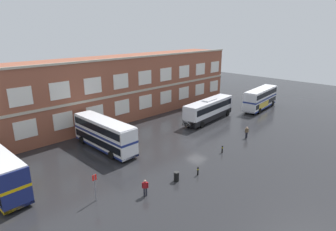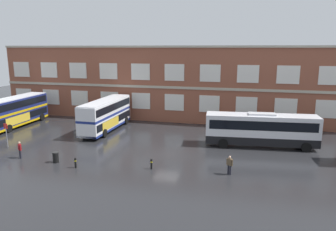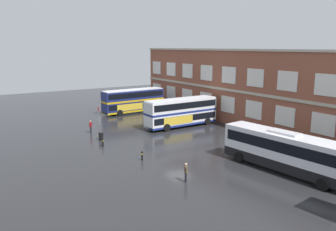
{
  "view_description": "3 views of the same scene",
  "coord_description": "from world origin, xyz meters",
  "px_view_note": "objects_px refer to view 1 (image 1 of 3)",
  "views": [
    {
      "loc": [
        -29.1,
        -23.28,
        15.41
      ],
      "look_at": [
        -2.62,
        3.15,
        3.93
      ],
      "focal_mm": 30.28,
      "sensor_mm": 36.0,
      "label": 1
    },
    {
      "loc": [
        8.19,
        -30.61,
        10.84
      ],
      "look_at": [
        -1.01,
        4.51,
        3.1
      ],
      "focal_mm": 34.33,
      "sensor_mm": 36.0,
      "label": 2
    },
    {
      "loc": [
        28.72,
        -19.84,
        11.41
      ],
      "look_at": [
        -4.06,
        1.19,
        3.39
      ],
      "focal_mm": 36.02,
      "sensor_mm": 36.0,
      "label": 3
    }
  ],
  "objects_px": {
    "station_litter_bin": "(176,176)",
    "safety_bollard_east": "(222,149)",
    "safety_bollard_west": "(198,171)",
    "double_decker_middle": "(104,134)",
    "waiting_passenger": "(247,132)",
    "touring_coach": "(209,110)",
    "bus_stand_flag": "(95,185)",
    "double_decker_far": "(261,98)",
    "second_passenger": "(145,187)"
  },
  "relations": [
    {
      "from": "waiting_passenger",
      "to": "safety_bollard_east",
      "type": "xyz_separation_m",
      "value": [
        -6.92,
        -0.51,
        -0.44
      ]
    },
    {
      "from": "bus_stand_flag",
      "to": "station_litter_bin",
      "type": "height_order",
      "value": "bus_stand_flag"
    },
    {
      "from": "waiting_passenger",
      "to": "second_passenger",
      "type": "relative_size",
      "value": 1.0
    },
    {
      "from": "safety_bollard_east",
      "to": "touring_coach",
      "type": "bearing_deg",
      "value": 44.65
    },
    {
      "from": "bus_stand_flag",
      "to": "double_decker_middle",
      "type": "bearing_deg",
      "value": 52.95
    },
    {
      "from": "double_decker_middle",
      "to": "touring_coach",
      "type": "xyz_separation_m",
      "value": [
        19.7,
        -2.28,
        -0.24
      ]
    },
    {
      "from": "double_decker_far",
      "to": "safety_bollard_west",
      "type": "bearing_deg",
      "value": -164.36
    },
    {
      "from": "second_passenger",
      "to": "safety_bollard_west",
      "type": "relative_size",
      "value": 1.79
    },
    {
      "from": "second_passenger",
      "to": "station_litter_bin",
      "type": "height_order",
      "value": "second_passenger"
    },
    {
      "from": "double_decker_middle",
      "to": "safety_bollard_west",
      "type": "height_order",
      "value": "double_decker_middle"
    },
    {
      "from": "touring_coach",
      "to": "waiting_passenger",
      "type": "bearing_deg",
      "value": -106.86
    },
    {
      "from": "double_decker_far",
      "to": "safety_bollard_east",
      "type": "bearing_deg",
      "value": -163.4
    },
    {
      "from": "waiting_passenger",
      "to": "bus_stand_flag",
      "type": "height_order",
      "value": "bus_stand_flag"
    },
    {
      "from": "waiting_passenger",
      "to": "safety_bollard_east",
      "type": "distance_m",
      "value": 6.96
    },
    {
      "from": "double_decker_middle",
      "to": "double_decker_far",
      "type": "bearing_deg",
      "value": -8.51
    },
    {
      "from": "bus_stand_flag",
      "to": "safety_bollard_east",
      "type": "xyz_separation_m",
      "value": [
        17.34,
        -2.15,
        -1.14
      ]
    },
    {
      "from": "double_decker_middle",
      "to": "safety_bollard_east",
      "type": "distance_m",
      "value": 15.6
    },
    {
      "from": "double_decker_far",
      "to": "second_passenger",
      "type": "relative_size",
      "value": 6.6
    },
    {
      "from": "double_decker_far",
      "to": "safety_bollard_east",
      "type": "xyz_separation_m",
      "value": [
        -23.07,
        -6.88,
        -1.66
      ]
    },
    {
      "from": "touring_coach",
      "to": "double_decker_far",
      "type": "bearing_deg",
      "value": -11.26
    },
    {
      "from": "double_decker_far",
      "to": "waiting_passenger",
      "type": "bearing_deg",
      "value": -158.48
    },
    {
      "from": "safety_bollard_west",
      "to": "double_decker_middle",
      "type": "bearing_deg",
      "value": 103.6
    },
    {
      "from": "double_decker_middle",
      "to": "bus_stand_flag",
      "type": "relative_size",
      "value": 4.08
    },
    {
      "from": "double_decker_middle",
      "to": "waiting_passenger",
      "type": "height_order",
      "value": "double_decker_middle"
    },
    {
      "from": "double_decker_middle",
      "to": "station_litter_bin",
      "type": "distance_m",
      "value": 12.64
    },
    {
      "from": "waiting_passenger",
      "to": "double_decker_middle",
      "type": "bearing_deg",
      "value": 146.27
    },
    {
      "from": "double_decker_middle",
      "to": "safety_bollard_east",
      "type": "relative_size",
      "value": 11.59
    },
    {
      "from": "touring_coach",
      "to": "safety_bollard_west",
      "type": "distance_m",
      "value": 19.88
    },
    {
      "from": "bus_stand_flag",
      "to": "waiting_passenger",
      "type": "bearing_deg",
      "value": -3.87
    },
    {
      "from": "touring_coach",
      "to": "second_passenger",
      "type": "height_order",
      "value": "touring_coach"
    },
    {
      "from": "touring_coach",
      "to": "second_passenger",
      "type": "xyz_separation_m",
      "value": [
        -23.2,
        -10.04,
        -0.98
      ]
    },
    {
      "from": "waiting_passenger",
      "to": "bus_stand_flag",
      "type": "distance_m",
      "value": 24.33
    },
    {
      "from": "bus_stand_flag",
      "to": "safety_bollard_east",
      "type": "height_order",
      "value": "bus_stand_flag"
    },
    {
      "from": "double_decker_middle",
      "to": "station_litter_bin",
      "type": "xyz_separation_m",
      "value": [
        0.64,
        -12.52,
        -1.63
      ]
    },
    {
      "from": "double_decker_far",
      "to": "safety_bollard_east",
      "type": "relative_size",
      "value": 11.8
    },
    {
      "from": "safety_bollard_west",
      "to": "safety_bollard_east",
      "type": "distance_m",
      "value": 6.97
    },
    {
      "from": "waiting_passenger",
      "to": "touring_coach",
      "type": "bearing_deg",
      "value": 73.14
    },
    {
      "from": "station_litter_bin",
      "to": "safety_bollard_east",
      "type": "distance_m",
      "value": 9.42
    },
    {
      "from": "double_decker_middle",
      "to": "bus_stand_flag",
      "type": "distance_m",
      "value": 12.14
    },
    {
      "from": "safety_bollard_west",
      "to": "double_decker_far",
      "type": "bearing_deg",
      "value": 15.64
    },
    {
      "from": "second_passenger",
      "to": "bus_stand_flag",
      "type": "relative_size",
      "value": 0.63
    },
    {
      "from": "station_litter_bin",
      "to": "safety_bollard_east",
      "type": "bearing_deg",
      "value": 4.2
    },
    {
      "from": "double_decker_middle",
      "to": "waiting_passenger",
      "type": "xyz_separation_m",
      "value": [
        16.96,
        -11.32,
        -1.22
      ]
    },
    {
      "from": "second_passenger",
      "to": "station_litter_bin",
      "type": "distance_m",
      "value": 4.17
    },
    {
      "from": "double_decker_far",
      "to": "station_litter_bin",
      "type": "xyz_separation_m",
      "value": [
        -32.47,
        -7.57,
        -1.63
      ]
    },
    {
      "from": "safety_bollard_west",
      "to": "safety_bollard_east",
      "type": "relative_size",
      "value": 1.0
    },
    {
      "from": "double_decker_far",
      "to": "safety_bollard_west",
      "type": "xyz_separation_m",
      "value": [
        -29.88,
        -8.37,
        -1.66
      ]
    },
    {
      "from": "touring_coach",
      "to": "waiting_passenger",
      "type": "height_order",
      "value": "touring_coach"
    },
    {
      "from": "second_passenger",
      "to": "touring_coach",
      "type": "bearing_deg",
      "value": 23.39
    },
    {
      "from": "double_decker_middle",
      "to": "bus_stand_flag",
      "type": "height_order",
      "value": "double_decker_middle"
    }
  ]
}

